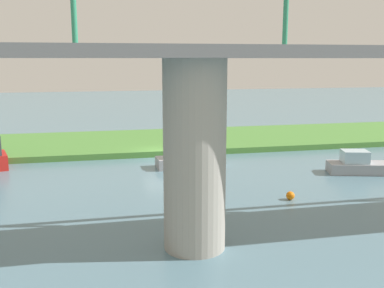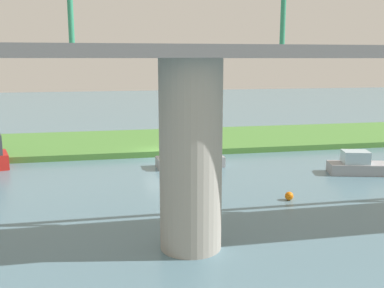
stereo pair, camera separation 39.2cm
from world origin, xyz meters
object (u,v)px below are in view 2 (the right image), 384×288
bridge_pylon (191,156)px  mooring_post (209,144)px  pontoon_yellow (362,166)px  marker_buoy (289,196)px  person_on_bank (183,139)px  motorboat_white (188,159)px

bridge_pylon → mooring_post: 19.92m
mooring_post → pontoon_yellow: size_ratio=0.14×
pontoon_yellow → marker_buoy: bearing=31.7°
mooring_post → marker_buoy: mooring_post is taller
person_on_bank → mooring_post: size_ratio=1.83×
motorboat_white → person_on_bank: bearing=-96.5°
mooring_post → pontoon_yellow: pontoon_yellow is taller
motorboat_white → pontoon_yellow: 12.67m
mooring_post → motorboat_white: (2.76, 4.41, -0.27)m
pontoon_yellow → motorboat_white: bearing=-20.6°
bridge_pylon → marker_buoy: bearing=-142.5°
pontoon_yellow → marker_buoy: size_ratio=10.50×
person_on_bank → pontoon_yellow: 15.05m
person_on_bank → pontoon_yellow: bearing=138.3°
mooring_post → pontoon_yellow: 12.72m
bridge_pylon → person_on_bank: 20.49m
bridge_pylon → marker_buoy: (-6.92, -5.31, -3.83)m
mooring_post → pontoon_yellow: (-9.10, 8.88, -0.29)m
motorboat_white → marker_buoy: 10.12m
pontoon_yellow → person_on_bank: bearing=-41.7°
motorboat_white → pontoon_yellow: bearing=159.4°
person_on_bank → pontoon_yellow: size_ratio=0.26×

